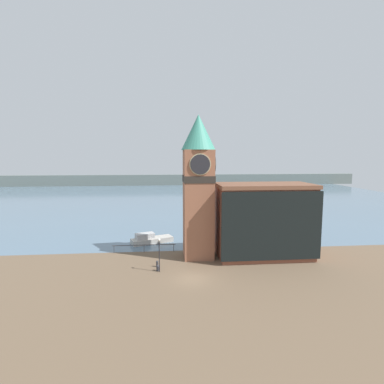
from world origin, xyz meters
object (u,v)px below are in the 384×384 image
Objects in this scene: boat_near at (150,239)px; mooring_bollard_near at (158,268)px; clock_tower at (198,183)px; mooring_bollard_far at (157,263)px; pier_building at (264,220)px; lamp_post at (159,249)px.

boat_near is 11.85m from mooring_bollard_near.
clock_tower is 26.80× the size of mooring_bollard_near.
pier_building is at bearing 10.40° from mooring_bollard_far.
mooring_bollard_near is 2.47m from lamp_post.
lamp_post reaches higher than mooring_bollard_far.
mooring_bollard_near is 0.17× the size of lamp_post.
mooring_bollard_near is (-5.36, -4.60, -9.65)m from clock_tower.
lamp_post is (-13.98, -4.27, -2.18)m from pier_building.
clock_tower is at bearing 175.70° from pier_building.
boat_near is 8.66× the size of mooring_bollard_far.
boat_near is 10.53m from mooring_bollard_far.
lamp_post is (0.30, -1.65, 2.39)m from mooring_bollard_far.
mooring_bollard_far is 0.19× the size of lamp_post.
mooring_bollard_near is (1.42, -11.76, -0.22)m from boat_near.
pier_building reaches higher than boat_near.
boat_near is (-6.78, 7.16, -9.43)m from clock_tower.
clock_tower reaches higher than mooring_bollard_far.
mooring_bollard_far is at bearing 93.96° from mooring_bollard_near.
pier_building is 18.00m from boat_near.
mooring_bollard_far reaches higher than mooring_bollard_near.
clock_tower is 11.52m from mooring_bollard_far.
mooring_bollard_far is (-0.09, 1.32, 0.05)m from mooring_bollard_near.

